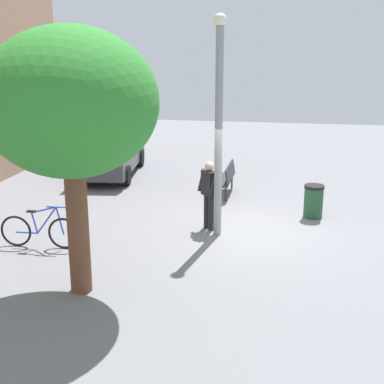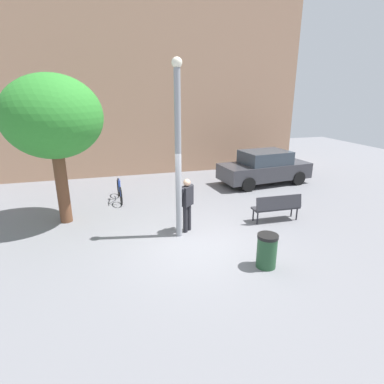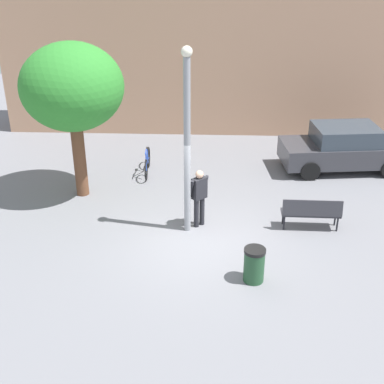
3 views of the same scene
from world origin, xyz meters
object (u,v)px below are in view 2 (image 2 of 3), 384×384
park_bench (277,206)px  bicycle_blue (120,191)px  person_by_lamppost (187,202)px  lamppost (178,147)px  plaza_tree (53,118)px  parked_car_charcoal (264,167)px  trash_bin (267,251)px

park_bench → bicycle_blue: 6.05m
person_by_lamppost → bicycle_blue: bearing=118.1°
lamppost → plaza_tree: size_ratio=1.06×
parked_car_charcoal → trash_bin: size_ratio=5.08×
person_by_lamppost → bicycle_blue: size_ratio=0.92×
person_by_lamppost → bicycle_blue: (-1.85, 3.47, -0.58)m
trash_bin → plaza_tree: bearing=139.4°
parked_car_charcoal → plaza_tree: bearing=-164.8°
plaza_tree → parked_car_charcoal: 9.18m
bicycle_blue → trash_bin: 6.79m
park_bench → plaza_tree: size_ratio=0.34×
park_bench → bicycle_blue: (-4.91, 3.54, -0.16)m
person_by_lamppost → plaza_tree: 4.76m
bicycle_blue → parked_car_charcoal: 6.71m
park_bench → parked_car_charcoal: 4.53m
lamppost → person_by_lamppost: (0.31, 0.25, -1.71)m
park_bench → bicycle_blue: size_ratio=0.89×
bicycle_blue → parked_car_charcoal: bearing=5.4°
plaza_tree → trash_bin: size_ratio=5.44×
person_by_lamppost → plaza_tree: plaza_tree is taller
lamppost → trash_bin: lamppost is taller
lamppost → plaza_tree: bearing=148.8°
bicycle_blue → trash_bin: (3.20, -5.99, 0.05)m
trash_bin → bicycle_blue: bearing=118.2°
plaza_tree → parked_car_charcoal: size_ratio=1.07×
parked_car_charcoal → park_bench: bearing=-112.8°
plaza_tree → bicycle_blue: (1.84, 1.67, -2.99)m
bicycle_blue → parked_car_charcoal: size_ratio=0.41×
lamppost → parked_car_charcoal: 6.99m
person_by_lamppost → parked_car_charcoal: bearing=40.5°
person_by_lamppost → plaza_tree: (-3.69, 1.80, 2.41)m
park_bench → plaza_tree: bearing=164.5°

